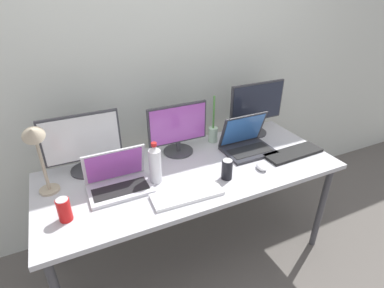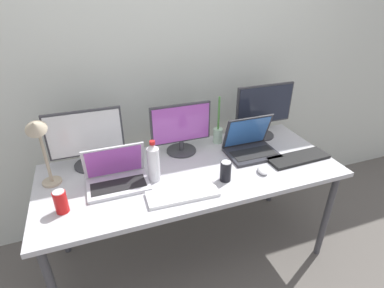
{
  "view_description": "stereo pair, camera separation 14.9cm",
  "coord_description": "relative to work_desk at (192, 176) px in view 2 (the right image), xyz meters",
  "views": [
    {
      "loc": [
        -0.68,
        -1.44,
        1.78
      ],
      "look_at": [
        0.0,
        0.0,
        0.92
      ],
      "focal_mm": 28.0,
      "sensor_mm": 36.0,
      "label": 1
    },
    {
      "loc": [
        -0.54,
        -1.5,
        1.78
      ],
      "look_at": [
        0.0,
        0.0,
        0.92
      ],
      "focal_mm": 28.0,
      "sensor_mm": 36.0,
      "label": 2
    }
  ],
  "objects": [
    {
      "name": "ground_plane",
      "position": [
        0.0,
        0.0,
        -0.68
      ],
      "size": [
        16.0,
        16.0,
        0.0
      ],
      "primitive_type": "plane",
      "color": "#5B5651"
    },
    {
      "name": "wall_back",
      "position": [
        0.0,
        0.59,
        0.62
      ],
      "size": [
        7.0,
        0.08,
        2.6
      ],
      "primitive_type": "cube",
      "color": "silver",
      "rests_on": "ground"
    },
    {
      "name": "work_desk",
      "position": [
        0.0,
        0.0,
        0.0
      ],
      "size": [
        1.87,
        0.77,
        0.74
      ],
      "color": "#424247",
      "rests_on": "ground"
    },
    {
      "name": "monitor_left",
      "position": [
        -0.6,
        0.26,
        0.26
      ],
      "size": [
        0.45,
        0.21,
        0.38
      ],
      "color": "#38383D",
      "rests_on": "work_desk"
    },
    {
      "name": "monitor_center",
      "position": [
        0.01,
        0.24,
        0.24
      ],
      "size": [
        0.41,
        0.21,
        0.35
      ],
      "color": "#38383D",
      "rests_on": "work_desk"
    },
    {
      "name": "monitor_right",
      "position": [
        0.66,
        0.26,
        0.28
      ],
      "size": [
        0.45,
        0.2,
        0.4
      ],
      "color": "#38383D",
      "rests_on": "work_desk"
    },
    {
      "name": "laptop_silver",
      "position": [
        -0.46,
        0.0,
        0.11
      ],
      "size": [
        0.35,
        0.23,
        0.24
      ],
      "color": "silver",
      "rests_on": "work_desk"
    },
    {
      "name": "laptop_secondary",
      "position": [
        0.45,
        0.06,
        0.12
      ],
      "size": [
        0.34,
        0.25,
        0.26
      ],
      "color": "#2D2D33",
      "rests_on": "work_desk"
    },
    {
      "name": "keyboard_main",
      "position": [
        -0.14,
        -0.24,
        0.07
      ],
      "size": [
        0.4,
        0.16,
        0.02
      ],
      "primitive_type": "cube",
      "rotation": [
        0.0,
        0.0,
        -0.04
      ],
      "color": "white",
      "rests_on": "work_desk"
    },
    {
      "name": "keyboard_aux",
      "position": [
        0.71,
        -0.13,
        0.07
      ],
      "size": [
        0.43,
        0.16,
        0.02
      ],
      "primitive_type": "cube",
      "rotation": [
        0.0,
        0.0,
        0.03
      ],
      "color": "black",
      "rests_on": "work_desk"
    },
    {
      "name": "mouse_by_keyboard",
      "position": [
        0.4,
        -0.19,
        0.07
      ],
      "size": [
        0.08,
        0.1,
        0.03
      ],
      "primitive_type": "ellipsoid",
      "rotation": [
        0.0,
        0.0,
        -0.23
      ],
      "color": "silver",
      "rests_on": "work_desk"
    },
    {
      "name": "water_bottle",
      "position": [
        -0.25,
        -0.03,
        0.18
      ],
      "size": [
        0.07,
        0.07,
        0.26
      ],
      "color": "silver",
      "rests_on": "work_desk"
    },
    {
      "name": "soda_can_near_keyboard",
      "position": [
        0.15,
        -0.18,
        0.12
      ],
      "size": [
        0.07,
        0.07,
        0.13
      ],
      "color": "black",
      "rests_on": "work_desk"
    },
    {
      "name": "soda_can_by_laptop",
      "position": [
        -0.76,
        -0.15,
        0.12
      ],
      "size": [
        0.07,
        0.07,
        0.13
      ],
      "color": "red",
      "rests_on": "work_desk"
    },
    {
      "name": "bamboo_vase",
      "position": [
        0.3,
        0.27,
        0.13
      ],
      "size": [
        0.07,
        0.07,
        0.35
      ],
      "color": "#B2D1B7",
      "rests_on": "work_desk"
    },
    {
      "name": "desk_lamp",
      "position": [
        -0.83,
        0.1,
        0.36
      ],
      "size": [
        0.11,
        0.18,
        0.45
      ],
      "color": "tan",
      "rests_on": "work_desk"
    }
  ]
}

